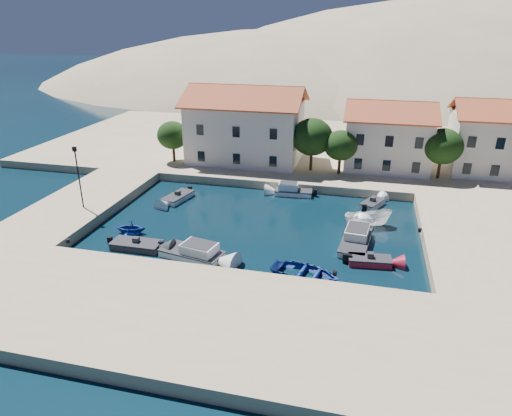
% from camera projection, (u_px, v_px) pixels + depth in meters
% --- Properties ---
extents(ground, '(400.00, 400.00, 0.00)m').
position_uv_depth(ground, '(228.00, 279.00, 34.95)').
color(ground, black).
rests_on(ground, ground).
extents(quay_south, '(52.00, 12.00, 1.00)m').
position_uv_depth(quay_south, '(201.00, 320.00, 29.38)').
color(quay_south, tan).
rests_on(quay_south, ground).
extents(quay_east, '(11.00, 20.00, 1.00)m').
position_uv_depth(quay_east, '(489.00, 244.00, 39.24)').
color(quay_east, tan).
rests_on(quay_east, ground).
extents(quay_west, '(8.00, 20.00, 1.00)m').
position_uv_depth(quay_west, '(83.00, 203.00, 47.88)').
color(quay_west, tan).
rests_on(quay_west, ground).
extents(quay_north, '(80.00, 36.00, 1.00)m').
position_uv_depth(quay_north, '(315.00, 148.00, 68.39)').
color(quay_north, tan).
rests_on(quay_north, ground).
extents(hills, '(254.00, 176.00, 99.00)m').
position_uv_depth(hills, '(399.00, 156.00, 150.28)').
color(hills, '#988967').
rests_on(hills, ground).
extents(building_left, '(14.70, 9.45, 9.70)m').
position_uv_depth(building_left, '(246.00, 123.00, 59.08)').
color(building_left, silver).
rests_on(building_left, quay_north).
extents(building_mid, '(10.50, 8.40, 8.30)m').
position_uv_depth(building_mid, '(388.00, 134.00, 56.32)').
color(building_mid, silver).
rests_on(building_mid, quay_north).
extents(building_right, '(9.45, 8.40, 8.80)m').
position_uv_depth(building_right, '(492.00, 136.00, 54.49)').
color(building_right, silver).
rests_on(building_right, quay_north).
extents(trees, '(37.30, 5.30, 6.45)m').
position_uv_depth(trees, '(324.00, 141.00, 54.92)').
color(trees, '#382314').
rests_on(trees, quay_north).
extents(lamppost, '(0.35, 0.25, 6.22)m').
position_uv_depth(lamppost, '(78.00, 172.00, 44.13)').
color(lamppost, black).
rests_on(lamppost, quay_west).
extents(bollards, '(29.36, 9.56, 0.30)m').
position_uv_depth(bollards, '(274.00, 247.00, 37.36)').
color(bollards, black).
rests_on(bollards, ground).
extents(motorboat_grey_sw, '(4.32, 1.93, 1.25)m').
position_uv_depth(motorboat_grey_sw, '(137.00, 245.00, 39.52)').
color(motorboat_grey_sw, '#2D2D31').
rests_on(motorboat_grey_sw, ground).
extents(cabin_cruiser_south, '(5.73, 3.36, 1.60)m').
position_uv_depth(cabin_cruiser_south, '(192.00, 252.00, 37.95)').
color(cabin_cruiser_south, white).
rests_on(cabin_cruiser_south, ground).
extents(rowboat_south, '(5.99, 4.81, 1.10)m').
position_uv_depth(rowboat_south, '(305.00, 277.00, 35.15)').
color(rowboat_south, navy).
rests_on(rowboat_south, ground).
extents(motorboat_red_se, '(3.58, 1.89, 1.25)m').
position_uv_depth(motorboat_red_se, '(370.00, 261.00, 36.94)').
color(motorboat_red_se, maroon).
rests_on(motorboat_red_se, ground).
extents(cabin_cruiser_east, '(2.86, 5.86, 1.60)m').
position_uv_depth(cabin_cruiser_east, '(355.00, 241.00, 39.89)').
color(cabin_cruiser_east, white).
rests_on(cabin_cruiser_east, ground).
extents(boat_east, '(4.89, 3.15, 1.77)m').
position_uv_depth(boat_east, '(367.00, 226.00, 43.77)').
color(boat_east, white).
rests_on(boat_east, ground).
extents(motorboat_white_ne, '(2.75, 3.57, 1.25)m').
position_uv_depth(motorboat_white_ne, '(372.00, 204.00, 48.30)').
color(motorboat_white_ne, white).
rests_on(motorboat_white_ne, ground).
extents(rowboat_west, '(3.10, 2.78, 1.47)m').
position_uv_depth(rowboat_west, '(131.00, 233.00, 42.40)').
color(rowboat_west, navy).
rests_on(rowboat_west, ground).
extents(motorboat_white_west, '(2.65, 4.37, 1.25)m').
position_uv_depth(motorboat_white_west, '(178.00, 197.00, 50.06)').
color(motorboat_white_west, white).
rests_on(motorboat_white_west, ground).
extents(cabin_cruiser_north, '(4.31, 2.07, 1.60)m').
position_uv_depth(cabin_cruiser_north, '(293.00, 191.00, 51.38)').
color(cabin_cruiser_north, white).
rests_on(cabin_cruiser_north, ground).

